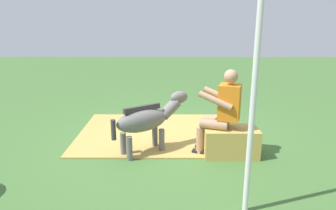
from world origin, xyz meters
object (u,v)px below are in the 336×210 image
(hay_bale, at_px, (231,142))
(pony_standing, at_px, (147,119))
(tent_pole_left, at_px, (253,100))
(person_seated, at_px, (222,109))

(hay_bale, bearing_deg, pony_standing, -5.18)
(tent_pole_left, bearing_deg, pony_standing, -53.05)
(person_seated, bearing_deg, pony_standing, -4.04)
(person_seated, height_order, pony_standing, person_seated)
(hay_bale, relative_size, pony_standing, 0.68)
(hay_bale, relative_size, person_seated, 0.61)
(pony_standing, distance_m, tent_pole_left, 2.03)
(hay_bale, xyz_separation_m, tent_pole_left, (0.11, 1.41, 1.02))
(hay_bale, xyz_separation_m, person_seated, (0.15, -0.04, 0.50))
(hay_bale, bearing_deg, tent_pole_left, 85.65)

